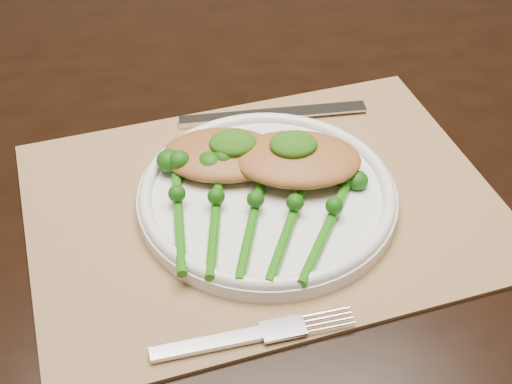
{
  "coord_description": "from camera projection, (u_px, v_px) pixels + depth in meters",
  "views": [
    {
      "loc": [
        -0.01,
        -0.59,
        1.25
      ],
      "look_at": [
        0.03,
        -0.08,
        0.78
      ],
      "focal_mm": 50.0,
      "sensor_mm": 36.0,
      "label": 1
    }
  ],
  "objects": [
    {
      "name": "dining_table",
      "position": [
        263.0,
        321.0,
        1.08
      ],
      "size": [
        1.64,
        0.97,
        0.75
      ],
      "rotation": [
        0.0,
        0.0,
        0.05
      ],
      "color": "black",
      "rests_on": "ground"
    },
    {
      "name": "placemat",
      "position": [
        263.0,
        205.0,
        0.72
      ],
      "size": [
        0.53,
        0.44,
        0.0
      ],
      "primitive_type": "cube",
      "rotation": [
        0.0,
        0.0,
        0.22
      ],
      "color": "#97754D",
      "rests_on": "dining_table"
    },
    {
      "name": "dinner_plate",
      "position": [
        267.0,
        194.0,
        0.71
      ],
      "size": [
        0.26,
        0.26,
        0.02
      ],
      "color": "white",
      "rests_on": "placemat"
    },
    {
      "name": "knife",
      "position": [
        255.0,
        116.0,
        0.82
      ],
      "size": [
        0.22,
        0.03,
        0.01
      ],
      "rotation": [
        0.0,
        0.0,
        0.05
      ],
      "color": "silver",
      "rests_on": "placemat"
    },
    {
      "name": "fork",
      "position": [
        267.0,
        332.0,
        0.6
      ],
      "size": [
        0.18,
        0.04,
        0.01
      ],
      "rotation": [
        0.0,
        0.0,
        0.15
      ],
      "color": "silver",
      "rests_on": "placemat"
    },
    {
      "name": "chicken_fillet_left",
      "position": [
        223.0,
        155.0,
        0.73
      ],
      "size": [
        0.13,
        0.1,
        0.03
      ],
      "primitive_type": "ellipsoid",
      "rotation": [
        0.0,
        0.0,
        -0.11
      ],
      "color": "#A66630",
      "rests_on": "dinner_plate"
    },
    {
      "name": "chicken_fillet_right",
      "position": [
        297.0,
        159.0,
        0.72
      ],
      "size": [
        0.14,
        0.11,
        0.03
      ],
      "primitive_type": "ellipsoid",
      "rotation": [
        0.0,
        0.0,
        -0.13
      ],
      "color": "#A66630",
      "rests_on": "dinner_plate"
    },
    {
      "name": "pesto_dollop_left",
      "position": [
        233.0,
        143.0,
        0.72
      ],
      "size": [
        0.05,
        0.04,
        0.02
      ],
      "primitive_type": "ellipsoid",
      "color": "#184509",
      "rests_on": "chicken_fillet_left"
    },
    {
      "name": "pesto_dollop_right",
      "position": [
        293.0,
        144.0,
        0.71
      ],
      "size": [
        0.05,
        0.04,
        0.02
      ],
      "primitive_type": "ellipsoid",
      "color": "#184509",
      "rests_on": "chicken_fillet_right"
    },
    {
      "name": "broccolini_bundle",
      "position": [
        252.0,
        222.0,
        0.67
      ],
      "size": [
        0.2,
        0.21,
        0.04
      ],
      "rotation": [
        0.0,
        0.0,
        -0.2
      ],
      "color": "#1B650D",
      "rests_on": "dinner_plate"
    }
  ]
}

